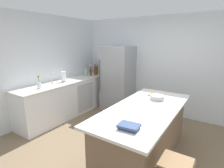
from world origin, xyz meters
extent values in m
plane|color=#7A664C|center=(0.00, 0.00, 0.00)|extent=(7.20, 7.20, 0.00)
cube|color=silver|center=(0.00, 2.25, 1.30)|extent=(6.00, 0.10, 2.60)
cube|color=silver|center=(-2.45, 0.00, 1.30)|extent=(0.10, 6.00, 2.60)
cube|color=white|center=(-2.08, 0.71, 0.45)|extent=(0.64, 2.77, 0.90)
cube|color=silver|center=(-2.08, 0.71, 0.92)|extent=(0.67, 2.80, 0.03)
cube|color=#B2B5BA|center=(-1.75, 1.06, 0.45)|extent=(0.01, 0.60, 0.76)
cube|color=#7A6047|center=(0.38, 0.13, 0.44)|extent=(0.82, 2.02, 0.87)
cube|color=silver|center=(0.38, 0.13, 0.89)|extent=(0.98, 2.22, 0.04)
cube|color=#93969B|center=(-1.20, 1.84, 0.91)|extent=(0.82, 0.71, 1.82)
cylinder|color=#4C4C51|center=(-1.57, 1.47, 1.00)|extent=(0.02, 0.02, 0.91)
cube|color=#473828|center=(1.07, -0.60, 0.61)|extent=(0.36, 0.36, 0.04)
cube|color=olive|center=(1.07, -0.60, 0.65)|extent=(0.34, 0.34, 0.03)
cylinder|color=silver|center=(-2.14, 0.29, 0.94)|extent=(0.05, 0.05, 0.02)
cylinder|color=silver|center=(-2.14, 0.29, 1.09)|extent=(0.02, 0.02, 0.28)
cylinder|color=silver|center=(-2.08, 0.29, 1.21)|extent=(0.14, 0.02, 0.02)
cylinder|color=silver|center=(-2.01, -0.14, 1.00)|extent=(0.08, 0.08, 0.13)
cylinder|color=#4C7F3D|center=(-2.02, -0.14, 1.10)|extent=(0.01, 0.03, 0.23)
sphere|color=orange|center=(-2.02, -0.14, 1.22)|extent=(0.04, 0.04, 0.04)
cylinder|color=#4C7F3D|center=(-2.01, -0.15, 1.09)|extent=(0.01, 0.01, 0.20)
sphere|color=orange|center=(-2.01, -0.15, 1.19)|extent=(0.04, 0.04, 0.04)
cylinder|color=#4C7F3D|center=(-2.00, -0.14, 1.10)|extent=(0.01, 0.04, 0.22)
sphere|color=orange|center=(-2.00, -0.14, 1.21)|extent=(0.04, 0.04, 0.04)
cylinder|color=gray|center=(-2.05, 0.60, 0.94)|extent=(0.14, 0.14, 0.01)
cylinder|color=white|center=(-2.05, 0.60, 1.08)|extent=(0.11, 0.11, 0.26)
cylinder|color=gray|center=(-2.05, 0.60, 1.23)|extent=(0.02, 0.02, 0.04)
cylinder|color=olive|center=(-2.07, 2.00, 1.06)|extent=(0.06, 0.06, 0.25)
cylinder|color=olive|center=(-2.07, 2.00, 1.22)|extent=(0.02, 0.02, 0.07)
cylinder|color=black|center=(-2.07, 2.00, 1.25)|extent=(0.03, 0.03, 0.01)
cylinder|color=brown|center=(-2.07, 1.91, 1.05)|extent=(0.08, 0.08, 0.23)
cylinder|color=brown|center=(-2.07, 1.91, 1.21)|extent=(0.03, 0.03, 0.09)
cylinder|color=black|center=(-2.07, 1.91, 1.26)|extent=(0.04, 0.04, 0.01)
cylinder|color=#994C23|center=(-1.98, 1.81, 1.03)|extent=(0.06, 0.06, 0.20)
cylinder|color=#994C23|center=(-1.98, 1.81, 1.16)|extent=(0.02, 0.02, 0.06)
cylinder|color=black|center=(-1.98, 1.81, 1.19)|extent=(0.03, 0.03, 0.01)
cylinder|color=silver|center=(-2.10, 1.71, 1.07)|extent=(0.07, 0.07, 0.27)
cylinder|color=silver|center=(-2.10, 1.71, 1.25)|extent=(0.03, 0.03, 0.10)
cylinder|color=black|center=(-2.10, 1.71, 1.30)|extent=(0.03, 0.03, 0.01)
cylinder|color=#5B3319|center=(-2.02, 1.62, 1.04)|extent=(0.07, 0.07, 0.21)
cylinder|color=#5B3319|center=(-2.02, 1.62, 1.18)|extent=(0.03, 0.03, 0.07)
cylinder|color=black|center=(-2.02, 1.62, 1.22)|extent=(0.03, 0.03, 0.01)
cylinder|color=#8CB79E|center=(-2.12, 1.52, 1.04)|extent=(0.08, 0.08, 0.21)
cylinder|color=#8CB79E|center=(-2.12, 1.52, 1.18)|extent=(0.03, 0.03, 0.08)
cylinder|color=black|center=(-2.12, 1.52, 1.23)|extent=(0.03, 0.03, 0.01)
cube|color=#334770|center=(0.50, -0.65, 0.93)|extent=(0.22, 0.15, 0.03)
cube|color=#334770|center=(0.50, -0.65, 0.96)|extent=(0.27, 0.21, 0.03)
cylinder|color=#B2B5BA|center=(0.41, 0.62, 0.95)|extent=(0.26, 0.26, 0.08)
cube|color=#9E7042|center=(0.32, 0.86, 0.92)|extent=(0.29, 0.23, 0.02)
camera|label=1|loc=(1.40, -2.40, 1.96)|focal=28.16mm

